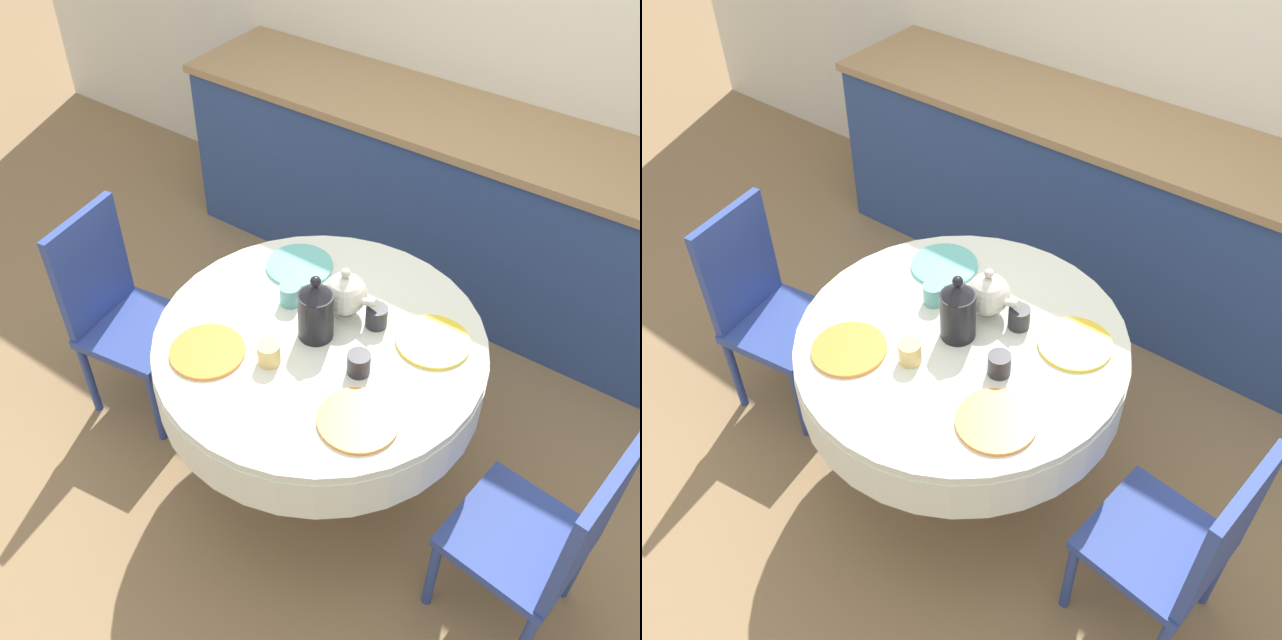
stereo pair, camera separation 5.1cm
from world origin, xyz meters
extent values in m
plane|color=#8E704C|center=(0.00, 0.00, 0.00)|extent=(12.00, 12.00, 0.00)
cube|color=silver|center=(0.00, 1.71, 1.30)|extent=(7.00, 0.05, 2.60)
cube|color=#2D4784|center=(0.00, 1.38, 0.45)|extent=(3.20, 0.60, 0.89)
cube|color=#A37F56|center=(0.00, 1.38, 0.91)|extent=(3.24, 0.64, 0.04)
cylinder|color=brown|center=(0.00, 0.00, 0.02)|extent=(0.44, 0.44, 0.04)
cylinder|color=brown|center=(0.00, 0.00, 0.30)|extent=(0.11, 0.11, 0.51)
cylinder|color=silver|center=(0.00, 0.00, 0.64)|extent=(1.17, 1.17, 0.18)
cylinder|color=silver|center=(0.00, 0.00, 0.75)|extent=(1.16, 1.16, 0.03)
cube|color=#2D428E|center=(0.84, -0.10, 0.42)|extent=(0.44, 0.44, 0.04)
cube|color=#2D428E|center=(1.03, -0.12, 0.69)|extent=(0.08, 0.38, 0.50)
cylinder|color=#2D428E|center=(0.65, -0.25, 0.20)|extent=(0.04, 0.04, 0.40)
cylinder|color=#2D428E|center=(0.69, 0.10, 0.20)|extent=(0.04, 0.04, 0.40)
cylinder|color=#2D428E|center=(1.04, 0.06, 0.20)|extent=(0.04, 0.04, 0.40)
cube|color=#2D428E|center=(-0.84, -0.13, 0.42)|extent=(0.45, 0.45, 0.04)
cube|color=#2D428E|center=(-1.02, -0.15, 0.69)|extent=(0.09, 0.38, 0.50)
cylinder|color=#2D428E|center=(-0.69, 0.08, 0.20)|extent=(0.04, 0.04, 0.40)
cylinder|color=#2D428E|center=(-0.64, -0.27, 0.20)|extent=(0.04, 0.04, 0.40)
cylinder|color=#2D428E|center=(-1.04, 0.02, 0.20)|extent=(0.04, 0.04, 0.40)
cylinder|color=#2D428E|center=(-0.99, -0.33, 0.20)|extent=(0.04, 0.04, 0.40)
cylinder|color=orange|center=(-0.26, -0.28, 0.77)|extent=(0.26, 0.26, 0.01)
cylinder|color=#DBB766|center=(-0.07, -0.19, 0.80)|extent=(0.08, 0.08, 0.08)
cylinder|color=orange|center=(0.31, -0.23, 0.77)|extent=(0.26, 0.26, 0.01)
cylinder|color=#28282D|center=(0.20, -0.06, 0.80)|extent=(0.08, 0.08, 0.08)
cylinder|color=#60BCB7|center=(-0.28, 0.26, 0.77)|extent=(0.26, 0.26, 0.01)
cylinder|color=#5BA39E|center=(-0.19, 0.08, 0.80)|extent=(0.08, 0.08, 0.08)
cylinder|color=yellow|center=(0.33, 0.20, 0.77)|extent=(0.26, 0.26, 0.01)
cylinder|color=#28282D|center=(0.13, 0.16, 0.80)|extent=(0.08, 0.08, 0.08)
cylinder|color=black|center=(-0.02, 0.00, 0.85)|extent=(0.12, 0.12, 0.18)
cone|color=black|center=(-0.02, 0.00, 0.97)|extent=(0.11, 0.11, 0.04)
sphere|color=black|center=(-0.02, 0.00, 1.01)|extent=(0.04, 0.04, 0.04)
cylinder|color=silver|center=(0.00, 0.15, 0.77)|extent=(0.09, 0.09, 0.01)
sphere|color=silver|center=(0.00, 0.15, 0.85)|extent=(0.15, 0.15, 0.15)
cylinder|color=silver|center=(0.09, 0.15, 0.86)|extent=(0.09, 0.03, 0.06)
sphere|color=silver|center=(0.00, 0.15, 0.95)|extent=(0.03, 0.03, 0.03)
camera|label=1|loc=(1.01, -1.42, 2.51)|focal=40.00mm
camera|label=2|loc=(1.05, -1.39, 2.51)|focal=40.00mm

